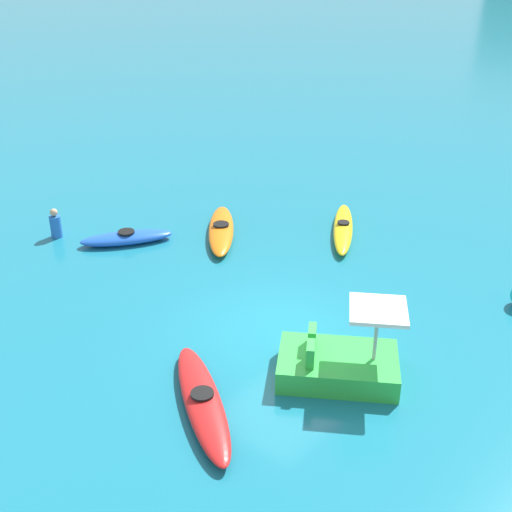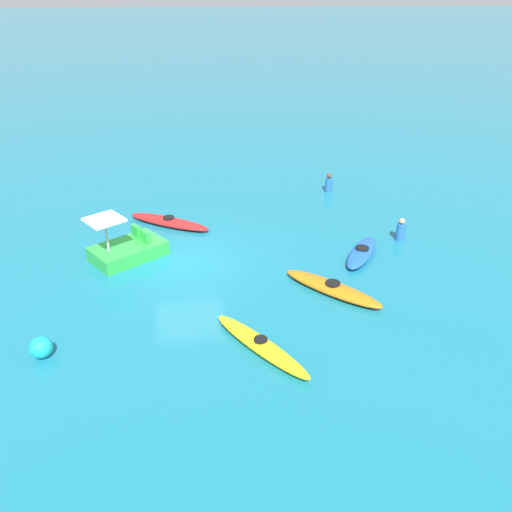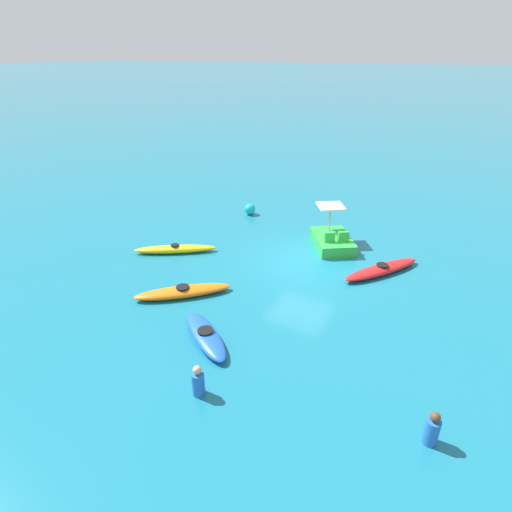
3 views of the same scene
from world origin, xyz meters
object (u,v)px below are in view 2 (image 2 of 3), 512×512
object	(u,v)px
kayak_blue	(362,253)
kayak_red	(169,222)
pedal_boat_green	(128,249)
kayak_yellow	(261,345)
person_by_kayaks	(401,231)
person_near_shore	(329,184)
kayak_orange	(332,288)
buoy_cyan	(41,347)

from	to	relation	value
kayak_blue	kayak_red	bearing A→B (deg)	-30.42
pedal_boat_green	kayak_blue	bearing A→B (deg)	170.12
kayak_yellow	person_by_kayaks	size ratio (longest dim) A/B	3.69
kayak_yellow	person_by_kayaks	distance (m)	8.33
pedal_boat_green	person_near_shore	size ratio (longest dim) A/B	3.22
kayak_red	kayak_orange	bearing A→B (deg)	129.12
kayak_orange	person_by_kayaks	distance (m)	4.77
kayak_red	pedal_boat_green	size ratio (longest dim) A/B	1.18
buoy_cyan	pedal_boat_green	bearing A→B (deg)	-110.61
kayak_blue	buoy_cyan	bearing A→B (deg)	20.30
kayak_blue	pedal_boat_green	size ratio (longest dim) A/B	0.89
kayak_blue	kayak_red	world-z (taller)	same
kayak_yellow	kayak_orange	distance (m)	3.57
kayak_blue	kayak_orange	bearing A→B (deg)	50.03
kayak_yellow	kayak_red	distance (m)	8.54
person_by_kayaks	kayak_blue	bearing A→B (deg)	28.31
pedal_boat_green	buoy_cyan	distance (m)	5.42
person_near_shore	kayak_yellow	bearing A→B (deg)	64.12
kayak_orange	buoy_cyan	xyz separation A→B (m)	(8.20, 1.60, 0.12)
kayak_blue	kayak_yellow	distance (m)	6.26
pedal_boat_green	buoy_cyan	world-z (taller)	pedal_boat_green
kayak_red	kayak_yellow	bearing A→B (deg)	104.46
buoy_cyan	person_by_kayaks	bearing A→B (deg)	-158.36
pedal_boat_green	kayak_red	bearing A→B (deg)	-120.90
kayak_yellow	kayak_orange	bearing A→B (deg)	-138.99
kayak_blue	kayak_yellow	world-z (taller)	same
kayak_orange	kayak_red	xyz separation A→B (m)	(4.82, -5.93, -0.00)
pedal_boat_green	person_near_shore	xyz separation A→B (m)	(-8.83, -4.96, 0.05)
kayak_orange	buoy_cyan	distance (m)	8.36
pedal_boat_green	person_near_shore	world-z (taller)	pedal_boat_green
pedal_boat_green	person_near_shore	bearing A→B (deg)	-150.67
kayak_yellow	kayak_red	world-z (taller)	same
buoy_cyan	person_by_kayaks	xyz separation A→B (m)	(-11.82, -4.69, 0.10)
kayak_blue	buoy_cyan	distance (m)	10.60
buoy_cyan	person_near_shore	size ratio (longest dim) A/B	0.65
kayak_blue	buoy_cyan	world-z (taller)	buoy_cyan
kayak_yellow	pedal_boat_green	distance (m)	6.84
buoy_cyan	kayak_blue	bearing A→B (deg)	-159.70
kayak_yellow	kayak_blue	bearing A→B (deg)	-135.09
pedal_boat_green	person_near_shore	distance (m)	10.13
kayak_yellow	kayak_orange	xyz separation A→B (m)	(-2.69, -2.34, 0.00)
pedal_boat_green	person_by_kayaks	size ratio (longest dim) A/B	3.22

